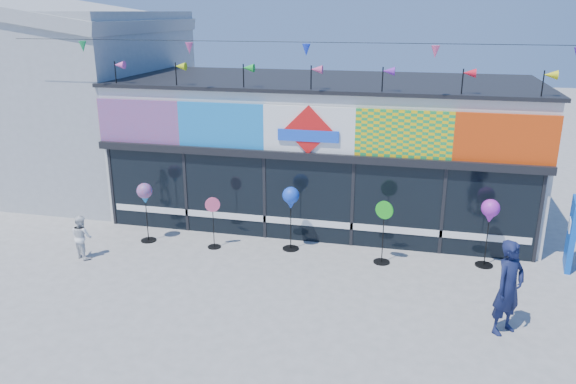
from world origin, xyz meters
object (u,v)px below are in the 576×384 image
(blue_sign, at_px, (572,234))
(spinner_1, at_px, (213,221))
(spinner_4, at_px, (490,213))
(adult_man, at_px, (509,288))
(spinner_2, at_px, (291,200))
(child, at_px, (82,237))
(spinner_3, at_px, (383,231))
(spinner_0, at_px, (145,195))

(blue_sign, bearing_deg, spinner_1, -165.29)
(spinner_4, relative_size, adult_man, 0.90)
(blue_sign, xyz_separation_m, spinner_2, (-6.85, -0.48, 0.49))
(adult_man, height_order, child, adult_man)
(blue_sign, xyz_separation_m, spinner_1, (-8.86, -0.83, -0.15))
(spinner_3, height_order, spinner_4, spinner_4)
(spinner_2, bearing_deg, blue_sign, 4.00)
(spinner_0, height_order, spinner_1, spinner_0)
(blue_sign, relative_size, child, 1.56)
(spinner_1, bearing_deg, spinner_0, 179.88)
(spinner_1, height_order, child, spinner_1)
(spinner_2, relative_size, adult_man, 0.90)
(spinner_3, relative_size, child, 1.43)
(blue_sign, xyz_separation_m, child, (-11.88, -2.21, -0.32))
(blue_sign, distance_m, spinner_4, 2.06)
(blue_sign, distance_m, spinner_1, 8.90)
(spinner_2, height_order, child, spinner_2)
(spinner_2, xyz_separation_m, adult_man, (4.97, -2.95, -0.42))
(spinner_0, bearing_deg, child, -128.70)
(spinner_0, distance_m, child, 1.92)
(spinner_2, distance_m, child, 5.38)
(spinner_4, bearing_deg, spinner_1, -176.15)
(spinner_3, xyz_separation_m, spinner_4, (2.48, 0.40, 0.52))
(spinner_1, height_order, spinner_4, spinner_4)
(spinner_0, distance_m, spinner_2, 3.94)
(spinner_2, relative_size, spinner_4, 0.99)
(spinner_3, distance_m, adult_man, 3.70)
(spinner_1, height_order, spinner_2, spinner_2)
(spinner_1, xyz_separation_m, adult_man, (6.98, -2.59, 0.22))
(blue_sign, relative_size, spinner_4, 1.02)
(blue_sign, height_order, adult_man, adult_man)
(child, bearing_deg, spinner_1, -129.20)
(spinner_0, distance_m, spinner_1, 2.00)
(adult_man, relative_size, child, 1.69)
(blue_sign, bearing_deg, spinner_0, -166.26)
(spinner_3, height_order, adult_man, adult_man)
(spinner_3, bearing_deg, spinner_2, 173.15)
(spinner_1, xyz_separation_m, child, (-3.02, -1.38, -0.17))
(blue_sign, distance_m, spinner_3, 4.51)
(spinner_2, xyz_separation_m, spinner_4, (4.89, 0.11, 0.01))
(spinner_0, bearing_deg, blue_sign, 4.39)
(spinner_1, distance_m, spinner_2, 2.14)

